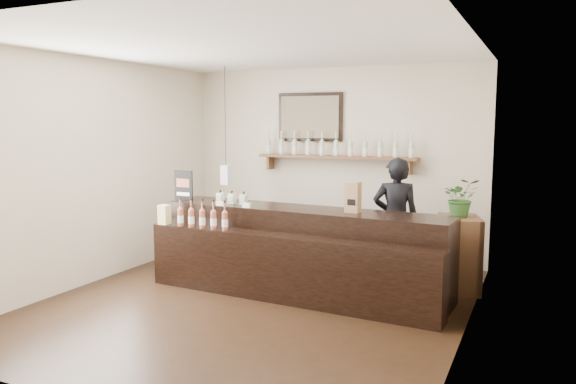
% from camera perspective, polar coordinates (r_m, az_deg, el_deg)
% --- Properties ---
extents(ground, '(5.00, 5.00, 0.00)m').
position_cam_1_polar(ground, '(6.40, -3.46, -11.21)').
color(ground, black).
rests_on(ground, ground).
extents(room_shell, '(5.00, 5.00, 5.00)m').
position_cam_1_polar(room_shell, '(6.08, -3.58, 4.19)').
color(room_shell, beige).
rests_on(room_shell, ground).
extents(back_wall_decor, '(2.66, 0.96, 1.69)m').
position_cam_1_polar(back_wall_decor, '(8.30, 3.26, 5.39)').
color(back_wall_decor, brown).
rests_on(back_wall_decor, ground).
extents(counter, '(3.59, 1.15, 1.16)m').
position_cam_1_polar(counter, '(6.65, 0.95, -6.32)').
color(counter, black).
rests_on(counter, ground).
extents(promo_sign, '(0.28, 0.03, 0.39)m').
position_cam_1_polar(promo_sign, '(7.43, -10.58, 0.65)').
color(promo_sign, black).
rests_on(promo_sign, counter).
extents(paper_bag, '(0.17, 0.14, 0.35)m').
position_cam_1_polar(paper_bag, '(6.37, 6.62, -0.53)').
color(paper_bag, '#876041').
rests_on(paper_bag, counter).
extents(tape_dispenser, '(0.14, 0.09, 0.11)m').
position_cam_1_polar(tape_dispenser, '(6.41, 6.49, -1.67)').
color(tape_dispenser, blue).
rests_on(tape_dispenser, counter).
extents(side_cabinet, '(0.60, 0.72, 0.89)m').
position_cam_1_polar(side_cabinet, '(7.04, 16.98, -6.03)').
color(side_cabinet, brown).
rests_on(side_cabinet, ground).
extents(potted_plant, '(0.51, 0.47, 0.46)m').
position_cam_1_polar(potted_plant, '(6.92, 17.19, -0.55)').
color(potted_plant, '#2C5923').
rests_on(potted_plant, side_cabinet).
extents(shopkeeper, '(0.74, 0.59, 1.78)m').
position_cam_1_polar(shopkeeper, '(7.19, 10.89, -1.97)').
color(shopkeeper, black).
rests_on(shopkeeper, ground).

